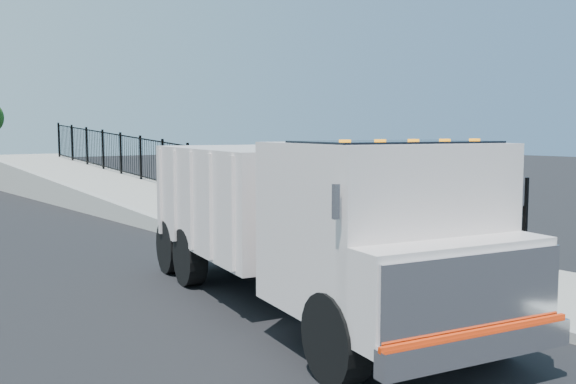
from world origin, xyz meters
TOP-DOWN VIEW (x-y plane):
  - ground at (0.00, 0.00)m, footprint 120.00×120.00m
  - sidewalk at (1.93, -2.00)m, footprint 3.55×12.00m
  - curb at (0.00, -2.00)m, footprint 0.30×12.00m
  - ramp at (2.12, 16.00)m, footprint 3.95×24.06m
  - iron_fence at (3.55, 12.00)m, footprint 0.10×28.00m
  - truck at (-1.95, -1.39)m, footprint 4.27×8.67m
  - worker at (0.53, -0.07)m, footprint 0.39×0.59m
  - debris at (2.14, -0.71)m, footprint 0.33×0.33m

SIDE VIEW (x-z plane):
  - ground at x=0.00m, z-range 0.00..0.00m
  - ramp at x=2.12m, z-range -1.60..1.60m
  - sidewalk at x=1.93m, z-range 0.00..0.12m
  - curb at x=0.00m, z-range 0.00..0.16m
  - debris at x=2.14m, z-range 0.12..0.20m
  - iron_fence at x=3.55m, z-range 0.00..1.80m
  - worker at x=0.53m, z-range 0.12..1.72m
  - truck at x=-1.95m, z-range 0.18..3.02m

